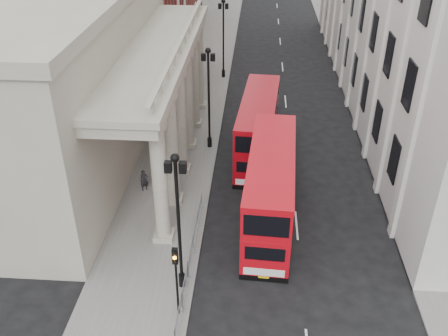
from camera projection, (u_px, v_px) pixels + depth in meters
The scene contains 14 objects.
sidewalk_west at pixel (195, 98), 49.85m from camera, with size 6.00×140.00×0.12m, color slate.
sidewalk_east at pixel (362, 103), 48.87m from camera, with size 3.00×140.00×0.12m, color slate.
kerb at pixel (225, 99), 49.67m from camera, with size 0.20×140.00×0.14m, color slate.
portico_building at pixel (73, 85), 36.98m from camera, with size 9.00×28.00×12.00m, color gray.
lamp_post_south at pixel (178, 215), 25.00m from camera, with size 1.05×0.44×8.32m.
lamp_post_mid at pixel (209, 92), 38.66m from camera, with size 1.05×0.44×8.32m.
lamp_post_north at pixel (223, 34), 52.33m from camera, with size 1.05×0.44×8.32m.
traffic_light at pixel (176, 270), 24.20m from camera, with size 0.28×0.33×4.30m.
crowd_barriers at pixel (182, 302), 25.66m from camera, with size 0.50×18.75×1.10m.
bus_near at pixel (270, 187), 31.39m from camera, with size 3.43×11.65×4.97m.
bus_far at pixel (258, 126), 39.06m from camera, with size 3.45×11.07×4.70m.
pedestrian_a at pixel (144, 180), 35.19m from camera, with size 0.58×0.38×1.59m, color black.
pedestrian_b at pixel (159, 138), 40.47m from camera, with size 0.91×0.71×1.87m, color black.
pedestrian_c at pixel (186, 131), 41.78m from camera, with size 0.80×0.52×1.64m, color black.
Camera 1 is at (3.10, -15.97, 19.86)m, focal length 40.00 mm.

